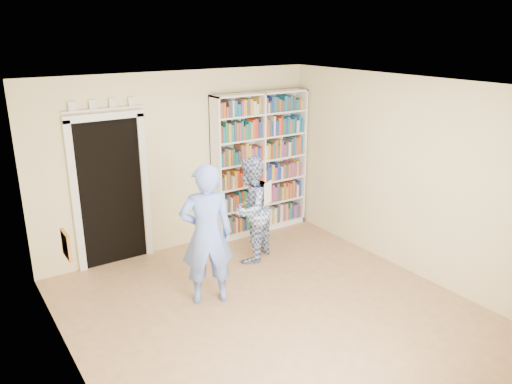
# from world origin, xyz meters

# --- Properties ---
(floor) EXTENTS (5.00, 5.00, 0.00)m
(floor) POSITION_xyz_m (0.00, 0.00, 0.00)
(floor) COLOR #946D47
(floor) RESTS_ON ground
(ceiling) EXTENTS (5.00, 5.00, 0.00)m
(ceiling) POSITION_xyz_m (0.00, 0.00, 2.70)
(ceiling) COLOR white
(ceiling) RESTS_ON wall_back
(wall_back) EXTENTS (4.50, 0.00, 4.50)m
(wall_back) POSITION_xyz_m (0.00, 2.50, 1.35)
(wall_back) COLOR #F6E4A9
(wall_back) RESTS_ON floor
(wall_left) EXTENTS (0.00, 5.00, 5.00)m
(wall_left) POSITION_xyz_m (-2.25, 0.00, 1.35)
(wall_left) COLOR #F6E4A9
(wall_left) RESTS_ON floor
(wall_right) EXTENTS (0.00, 5.00, 5.00)m
(wall_right) POSITION_xyz_m (2.25, 0.00, 1.35)
(wall_right) COLOR #F6E4A9
(wall_right) RESTS_ON floor
(bookshelf) EXTENTS (1.69, 0.32, 2.32)m
(bookshelf) POSITION_xyz_m (1.35, 2.34, 1.17)
(bookshelf) COLOR white
(bookshelf) RESTS_ON floor
(doorway) EXTENTS (1.10, 0.08, 2.43)m
(doorway) POSITION_xyz_m (-1.10, 2.48, 1.18)
(doorway) COLOR black
(doorway) RESTS_ON floor
(wall_art) EXTENTS (0.03, 0.25, 0.25)m
(wall_art) POSITION_xyz_m (-2.23, 0.20, 1.40)
(wall_art) COLOR brown
(wall_art) RESTS_ON wall_left
(man_blue) EXTENTS (0.76, 0.63, 1.79)m
(man_blue) POSITION_xyz_m (-0.50, 0.75, 0.90)
(man_blue) COLOR #6989E9
(man_blue) RESTS_ON floor
(man_plaid) EXTENTS (0.96, 0.90, 1.57)m
(man_plaid) POSITION_xyz_m (0.58, 1.46, 0.79)
(man_plaid) COLOR #334F9D
(man_plaid) RESTS_ON floor
(paper_sheet) EXTENTS (0.20, 0.12, 0.32)m
(paper_sheet) POSITION_xyz_m (0.70, 1.18, 1.09)
(paper_sheet) COLOR white
(paper_sheet) RESTS_ON man_plaid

